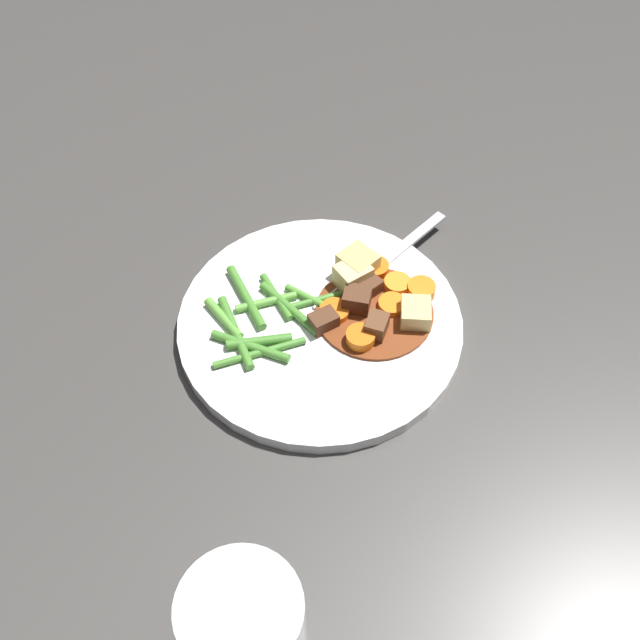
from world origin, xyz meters
name	(u,v)px	position (x,y,z in m)	size (l,w,h in m)	color
ground_plane	(320,329)	(0.00, 0.00, 0.00)	(3.00, 3.00, 0.00)	#423F3D
dinner_plate	(320,325)	(0.00, 0.00, 0.01)	(0.26, 0.26, 0.01)	white
stew_sauce	(374,312)	(0.05, -0.01, 0.01)	(0.11, 0.11, 0.00)	brown
carrot_slice_0	(421,290)	(0.10, -0.01, 0.02)	(0.03, 0.03, 0.01)	orange
carrot_slice_1	(392,305)	(0.07, -0.01, 0.02)	(0.03, 0.03, 0.01)	orange
carrot_slice_2	(332,308)	(0.01, 0.00, 0.02)	(0.03, 0.03, 0.01)	orange
carrot_slice_3	(397,285)	(0.08, 0.01, 0.02)	(0.02, 0.02, 0.01)	orange
carrot_slice_4	(360,338)	(0.02, -0.04, 0.02)	(0.03, 0.03, 0.01)	orange
carrot_slice_5	(375,269)	(0.07, 0.03, 0.02)	(0.03, 0.03, 0.01)	orange
potato_chunk_0	(358,265)	(0.05, 0.04, 0.03)	(0.03, 0.03, 0.03)	#DBBC6B
potato_chunk_1	(353,277)	(0.04, 0.03, 0.03)	(0.03, 0.03, 0.03)	#EAD68C
potato_chunk_2	(415,314)	(0.08, -0.03, 0.02)	(0.03, 0.03, 0.02)	#E5CC7A
meat_chunk_0	(377,327)	(0.04, -0.03, 0.02)	(0.02, 0.02, 0.02)	brown
meat_chunk_1	(369,287)	(0.05, 0.01, 0.02)	(0.02, 0.02, 0.02)	#56331E
meat_chunk_2	(355,297)	(0.04, 0.00, 0.02)	(0.02, 0.02, 0.02)	#56331E
meat_chunk_3	(323,321)	(0.00, -0.01, 0.02)	(0.02, 0.02, 0.02)	#56331E
green_bean_0	(236,332)	(-0.08, 0.01, 0.02)	(0.01, 0.01, 0.08)	#4C8E33
green_bean_1	(276,297)	(-0.03, 0.04, 0.02)	(0.01, 0.01, 0.06)	#4C8E33
green_bean_2	(266,302)	(-0.04, 0.04, 0.02)	(0.01, 0.01, 0.06)	#66AD42
green_bean_3	(224,319)	(-0.08, 0.03, 0.02)	(0.01, 0.01, 0.05)	#66AD42
green_bean_4	(250,346)	(-0.07, -0.01, 0.02)	(0.01, 0.01, 0.07)	#4C8E33
green_bean_5	(260,353)	(-0.06, -0.02, 0.02)	(0.01, 0.01, 0.08)	#4C8E33
green_bean_6	(246,297)	(-0.05, 0.05, 0.02)	(0.01, 0.01, 0.08)	#4C8E33
green_bean_7	(310,302)	(0.00, 0.02, 0.02)	(0.01, 0.01, 0.06)	#4C8E33
green_bean_8	(259,341)	(-0.06, -0.01, 0.02)	(0.01, 0.01, 0.06)	#4C8E33
green_bean_9	(290,308)	(-0.02, 0.02, 0.02)	(0.01, 0.01, 0.08)	#4C8E33
green_bean_10	(307,300)	(0.00, 0.02, 0.02)	(0.01, 0.01, 0.05)	#599E38
fork	(380,265)	(0.08, 0.04, 0.01)	(0.17, 0.09, 0.00)	silver
water_glass	(246,635)	(-0.15, -0.25, 0.05)	(0.08, 0.08, 0.11)	silver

